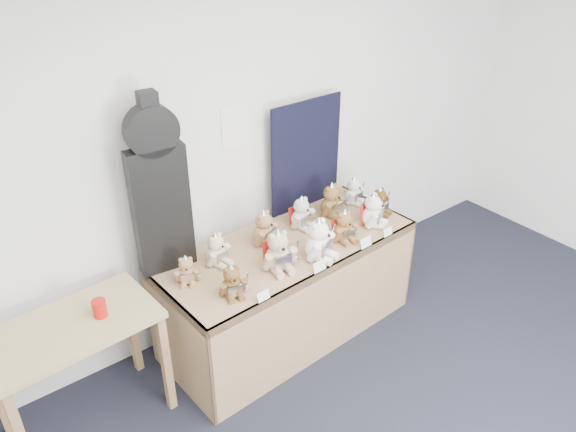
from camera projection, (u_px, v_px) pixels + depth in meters
room_shell at (235, 126)px, 3.76m from camera, size 6.00×6.00×6.00m
display_table at (295, 269)px, 3.91m from camera, size 1.88×0.86×0.77m
side_table at (75, 342)px, 3.20m from camera, size 0.97×0.58×0.79m
guitar_case at (159, 188)px, 3.37m from camera, size 0.36×0.14×1.17m
navy_board at (306, 155)px, 4.16m from camera, size 0.63×0.03×0.84m
red_cup at (100, 308)px, 3.18m from camera, size 0.08×0.08×0.11m
teddy_front_far_left at (232, 282)px, 3.35m from camera, size 0.19×0.18×0.24m
teddy_front_left at (278, 252)px, 3.57m from camera, size 0.26×0.23×0.31m
teddy_front_centre at (319, 241)px, 3.68m from camera, size 0.27×0.25×0.32m
teddy_front_right at (344, 227)px, 3.88m from camera, size 0.21×0.18×0.26m
teddy_front_far_right at (373, 211)px, 4.05m from camera, size 0.23×0.23×0.28m
teddy_front_end at (380, 203)px, 4.20m from camera, size 0.20×0.19×0.24m
teddy_back_left at (217, 250)px, 3.63m from camera, size 0.21×0.19×0.25m
teddy_back_centre_left at (265, 229)px, 3.84m from camera, size 0.23×0.21×0.28m
teddy_back_centre_right at (302, 214)px, 4.03m from camera, size 0.22×0.19×0.26m
teddy_back_right at (332, 202)px, 4.17m from camera, size 0.24×0.21×0.29m
teddy_back_end at (354, 192)px, 4.35m from camera, size 0.20×0.18×0.24m
teddy_back_far_left at (187, 271)px, 3.47m from camera, size 0.16×0.17×0.21m
entry_card_a at (263, 296)px, 3.33m from camera, size 0.09×0.02×0.06m
entry_card_b at (319, 266)px, 3.59m from camera, size 0.10×0.03×0.07m
entry_card_c at (366, 242)px, 3.83m from camera, size 0.10×0.03×0.07m
entry_card_d at (388, 232)px, 3.96m from camera, size 0.08×0.02×0.06m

